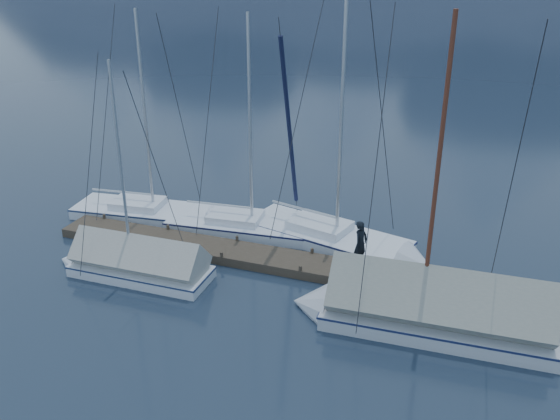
{
  "coord_description": "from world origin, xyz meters",
  "views": [
    {
      "loc": [
        6.44,
        -15.84,
        10.46
      ],
      "look_at": [
        0.0,
        2.0,
        2.2
      ],
      "focal_mm": 38.0,
      "sensor_mm": 36.0,
      "label": 1
    }
  ],
  "objects_px": {
    "sailboat_open_mid": "(264,230)",
    "sailboat_open_right": "(349,244)",
    "sailboat_covered_near": "(416,311)",
    "sailboat_open_left": "(165,215)",
    "sailboat_covered_far": "(129,264)",
    "person": "(361,244)"
  },
  "relations": [
    {
      "from": "sailboat_open_mid",
      "to": "sailboat_open_left",
      "type": "bearing_deg",
      "value": -178.85
    },
    {
      "from": "sailboat_covered_far",
      "to": "sailboat_open_right",
      "type": "bearing_deg",
      "value": 34.01
    },
    {
      "from": "sailboat_open_right",
      "to": "sailboat_covered_far",
      "type": "xyz_separation_m",
      "value": [
        -6.8,
        -4.59,
        0.22
      ]
    },
    {
      "from": "sailboat_open_right",
      "to": "sailboat_covered_far",
      "type": "distance_m",
      "value": 8.21
    },
    {
      "from": "sailboat_open_right",
      "to": "person",
      "type": "relative_size",
      "value": 6.07
    },
    {
      "from": "sailboat_open_left",
      "to": "sailboat_covered_near",
      "type": "bearing_deg",
      "value": -21.18
    },
    {
      "from": "sailboat_open_mid",
      "to": "sailboat_open_right",
      "type": "xyz_separation_m",
      "value": [
        3.54,
        -0.12,
        0.01
      ]
    },
    {
      "from": "sailboat_open_left",
      "to": "sailboat_covered_near",
      "type": "distance_m",
      "value": 12.0
    },
    {
      "from": "sailboat_open_mid",
      "to": "sailboat_covered_near",
      "type": "xyz_separation_m",
      "value": [
        6.68,
        -4.42,
        0.34
      ]
    },
    {
      "from": "sailboat_open_left",
      "to": "sailboat_open_mid",
      "type": "xyz_separation_m",
      "value": [
        4.5,
        0.09,
        -0.0
      ]
    },
    {
      "from": "sailboat_open_right",
      "to": "sailboat_covered_near",
      "type": "bearing_deg",
      "value": -53.88
    },
    {
      "from": "sailboat_open_mid",
      "to": "sailboat_open_right",
      "type": "relative_size",
      "value": 0.93
    },
    {
      "from": "sailboat_open_mid",
      "to": "sailboat_covered_near",
      "type": "distance_m",
      "value": 8.02
    },
    {
      "from": "sailboat_covered_far",
      "to": "sailboat_open_mid",
      "type": "bearing_deg",
      "value": 55.3
    },
    {
      "from": "person",
      "to": "sailboat_open_left",
      "type": "bearing_deg",
      "value": 98.44
    },
    {
      "from": "sailboat_open_mid",
      "to": "person",
      "type": "height_order",
      "value": "sailboat_open_mid"
    },
    {
      "from": "sailboat_open_right",
      "to": "sailboat_covered_near",
      "type": "height_order",
      "value": "sailboat_open_right"
    },
    {
      "from": "sailboat_covered_near",
      "to": "sailboat_covered_far",
      "type": "xyz_separation_m",
      "value": [
        -9.94,
        -0.29,
        -0.11
      ]
    },
    {
      "from": "sailboat_open_left",
      "to": "sailboat_covered_far",
      "type": "xyz_separation_m",
      "value": [
        1.24,
        -4.62,
        0.24
      ]
    },
    {
      "from": "sailboat_open_mid",
      "to": "sailboat_covered_near",
      "type": "bearing_deg",
      "value": -33.52
    },
    {
      "from": "sailboat_open_mid",
      "to": "person",
      "type": "xyz_separation_m",
      "value": [
        4.35,
        -1.88,
        1.01
      ]
    },
    {
      "from": "person",
      "to": "sailboat_covered_far",
      "type": "bearing_deg",
      "value": 130.27
    }
  ]
}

